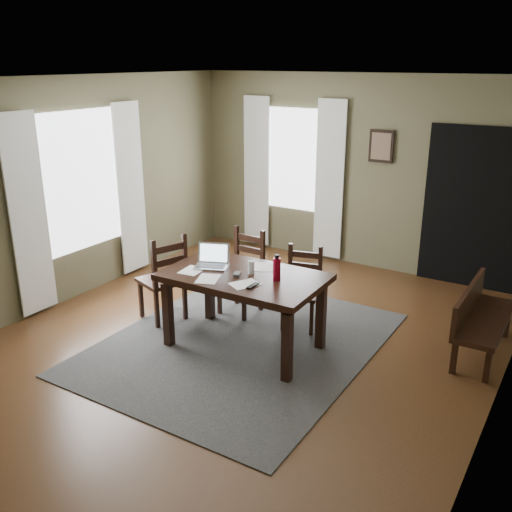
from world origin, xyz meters
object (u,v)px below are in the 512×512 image
Objects in this scene: chair_back_left at (243,273)px; bench at (479,315)px; chair_end at (164,279)px; chair_back_right at (302,289)px; laptop at (212,260)px; dining_table at (244,283)px; water_bottle at (277,269)px.

bench is (2.59, 0.40, -0.06)m from chair_back_left.
chair_end reaches higher than chair_back_right.
chair_back_right is 2.23× the size of laptop.
dining_table is 1.57× the size of chair_end.
chair_end is 1.54m from water_bottle.
bench is (3.21, 1.08, -0.08)m from chair_end.
bench is (2.09, 1.15, -0.29)m from dining_table.
chair_end is 0.79m from laptop.
chair_back_left reaches higher than bench.
chair_end is 0.82× the size of bench.
water_bottle is (0.08, -0.72, 0.49)m from chair_back_right.
bench is (1.81, 0.39, -0.02)m from chair_back_right.
chair_back_right is (0.28, 0.76, -0.27)m from dining_table.
chair_end reaches higher than chair_back_left.
chair_back_right is 0.88m from water_bottle.
chair_back_left is at bearing 140.36° from water_bottle.
water_bottle is at bearing 108.17° from chair_end.
chair_end is 1.05× the size of chair_back_left.
dining_table is 2.40m from bench.
bench is 3.08× the size of laptop.
water_bottle reaches higher than chair_back_left.
chair_end is at bearing -168.10° from chair_back_right.
chair_end reaches higher than dining_table.
laptop reaches higher than chair_back_left.
chair_end is 0.92m from chair_back_left.
chair_back_right is (1.40, 0.69, -0.06)m from chair_end.
chair_end is at bearing 155.41° from laptop.
dining_table is at bearing -54.42° from chair_back_left.
chair_back_left reaches higher than chair_back_right.
chair_end is 2.53× the size of laptop.
chair_end is 3.94× the size of water_bottle.
laptop is at bearing -148.51° from chair_back_right.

